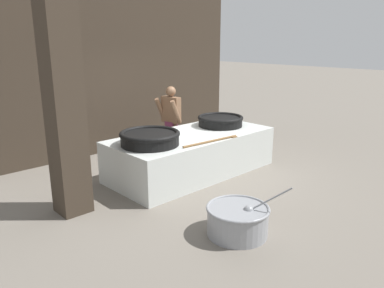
% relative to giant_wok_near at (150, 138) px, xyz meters
% --- Properties ---
extents(ground_plane, '(60.00, 60.00, 0.00)m').
position_rel_giant_wok_near_xyz_m(ground_plane, '(1.07, 0.05, -0.93)').
color(ground_plane, slate).
extents(back_wall, '(6.93, 0.24, 4.49)m').
position_rel_giant_wok_near_xyz_m(back_wall, '(1.07, 2.64, 1.31)').
color(back_wall, '#382D23').
rests_on(back_wall, ground_plane).
extents(support_pillar, '(0.46, 0.46, 4.49)m').
position_rel_giant_wok_near_xyz_m(support_pillar, '(-1.50, 0.05, 1.31)').
color(support_pillar, '#382D23').
rests_on(support_pillar, ground_plane).
extents(hearth_platform, '(3.34, 1.54, 0.80)m').
position_rel_giant_wok_near_xyz_m(hearth_platform, '(1.07, 0.05, -0.53)').
color(hearth_platform, silver).
rests_on(hearth_platform, ground_plane).
extents(giant_wok_near, '(1.07, 1.07, 0.24)m').
position_rel_giant_wok_near_xyz_m(giant_wok_near, '(0.00, 0.00, 0.00)').
color(giant_wok_near, black).
rests_on(giant_wok_near, hearth_platform).
extents(giant_wok_far, '(0.98, 0.98, 0.22)m').
position_rel_giant_wok_near_xyz_m(giant_wok_far, '(2.02, 0.16, -0.01)').
color(giant_wok_far, black).
rests_on(giant_wok_far, hearth_platform).
extents(stirring_paddle, '(1.27, 0.17, 0.04)m').
position_rel_giant_wok_near_xyz_m(stirring_paddle, '(0.97, -0.63, -0.11)').
color(stirring_paddle, brown).
rests_on(stirring_paddle, hearth_platform).
extents(cook, '(0.40, 0.61, 1.60)m').
position_rel_giant_wok_near_xyz_m(cook, '(1.51, 1.21, -0.06)').
color(cook, brown).
rests_on(cook, ground_plane).
extents(prep_bowl_vegetables, '(0.88, 1.03, 0.76)m').
position_rel_giant_wok_near_xyz_m(prep_bowl_vegetables, '(-0.19, -2.20, -0.70)').
color(prep_bowl_vegetables, gray).
rests_on(prep_bowl_vegetables, ground_plane).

